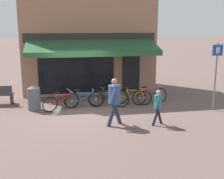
# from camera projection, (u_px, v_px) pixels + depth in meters

# --- Properties ---
(ground_plane) EXTENTS (160.00, 160.00, 0.00)m
(ground_plane) POSITION_uv_depth(u_px,v_px,m) (81.00, 113.00, 11.25)
(ground_plane) COLOR brown
(shop_front) EXTENTS (6.73, 4.74, 6.03)m
(shop_front) POSITION_uv_depth(u_px,v_px,m) (88.00, 34.00, 14.97)
(shop_front) COLOR #9E7056
(shop_front) RESTS_ON ground_plane
(bike_rack_rail) EXTENTS (4.58, 0.04, 0.57)m
(bike_rack_rail) POSITION_uv_depth(u_px,v_px,m) (108.00, 95.00, 12.23)
(bike_rack_rail) COLOR #47494F
(bike_rack_rail) RESTS_ON ground_plane
(bicycle_red) EXTENTS (1.57, 0.84, 0.83)m
(bicycle_red) POSITION_uv_depth(u_px,v_px,m) (61.00, 102.00, 11.57)
(bicycle_red) COLOR black
(bicycle_red) RESTS_ON ground_plane
(bicycle_blue) EXTENTS (1.70, 0.52, 0.82)m
(bicycle_blue) POSITION_uv_depth(u_px,v_px,m) (84.00, 99.00, 11.96)
(bicycle_blue) COLOR black
(bicycle_blue) RESTS_ON ground_plane
(bicycle_black) EXTENTS (1.73, 0.72, 0.87)m
(bicycle_black) POSITION_uv_depth(u_px,v_px,m) (109.00, 98.00, 12.10)
(bicycle_black) COLOR black
(bicycle_black) RESTS_ON ground_plane
(bicycle_orange) EXTENTS (1.61, 0.74, 0.80)m
(bicycle_orange) POSITION_uv_depth(u_px,v_px,m) (132.00, 97.00, 12.45)
(bicycle_orange) COLOR black
(bicycle_orange) RESTS_ON ground_plane
(bicycle_purple) EXTENTS (1.75, 0.63, 0.82)m
(bicycle_purple) POSITION_uv_depth(u_px,v_px,m) (150.00, 96.00, 12.55)
(bicycle_purple) COLOR black
(bicycle_purple) RESTS_ON ground_plane
(pedestrian_adult) EXTENTS (0.59, 0.68, 1.68)m
(pedestrian_adult) POSITION_uv_depth(u_px,v_px,m) (114.00, 97.00, 9.71)
(pedestrian_adult) COLOR #282D47
(pedestrian_adult) RESTS_ON ground_plane
(pedestrian_child) EXTENTS (0.45, 0.42, 1.28)m
(pedestrian_child) POSITION_uv_depth(u_px,v_px,m) (158.00, 104.00, 9.76)
(pedestrian_child) COLOR black
(pedestrian_child) RESTS_ON ground_plane
(litter_bin) EXTENTS (0.53, 0.53, 1.04)m
(litter_bin) POSITION_uv_depth(u_px,v_px,m) (34.00, 98.00, 11.56)
(litter_bin) COLOR #515459
(litter_bin) RESTS_ON ground_plane
(parking_sign) EXTENTS (0.44, 0.07, 2.76)m
(parking_sign) POSITION_uv_depth(u_px,v_px,m) (216.00, 70.00, 11.33)
(parking_sign) COLOR slate
(parking_sign) RESTS_ON ground_plane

